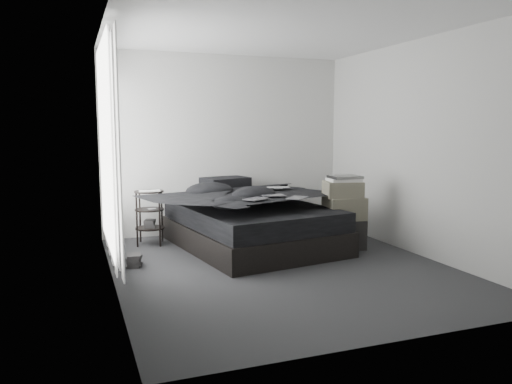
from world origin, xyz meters
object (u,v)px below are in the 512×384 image
object	(u,v)px
bed	(252,235)
side_stand	(150,218)
box_lower	(343,233)
laptop	(277,183)

from	to	relation	value
bed	side_stand	bearing A→B (deg)	145.27
box_lower	side_stand	bearing A→B (deg)	155.08
laptop	side_stand	bearing A→B (deg)	172.72
bed	laptop	distance (m)	0.79
side_stand	bed	bearing A→B (deg)	-25.96
side_stand	laptop	bearing A→B (deg)	-16.51
bed	box_lower	distance (m)	1.18
laptop	box_lower	world-z (taller)	laptop
laptop	side_stand	xyz separation A→B (m)	(-1.63, 0.48, -0.46)
side_stand	box_lower	world-z (taller)	side_stand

